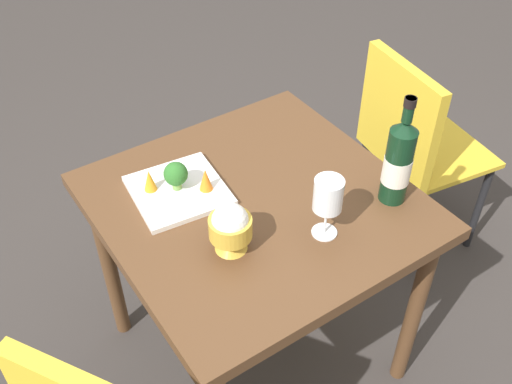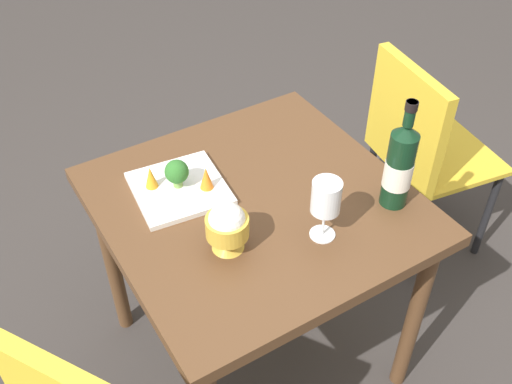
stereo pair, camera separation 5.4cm
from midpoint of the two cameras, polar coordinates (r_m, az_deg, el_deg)
ground_plane at (r=2.21m, az=-0.73°, el=-14.79°), size 8.00×8.00×0.00m
dining_table at (r=1.73m, az=-0.90°, el=-3.06°), size 0.83×0.83×0.72m
chair_by_wall at (r=2.28m, az=13.91°, el=4.98°), size 0.46×0.46×0.85m
wine_bottle at (r=1.63m, az=12.52°, el=2.85°), size 0.08×0.08×0.33m
wine_glass at (r=1.49m, az=5.87°, el=-0.42°), size 0.08×0.08×0.18m
rice_bowl at (r=1.48m, az=-3.52°, el=-3.40°), size 0.11×0.11×0.14m
serving_plate at (r=1.70m, az=-8.33°, el=0.12°), size 0.28×0.28×0.02m
broccoli_floret at (r=1.66m, az=-8.61°, el=1.66°), size 0.07×0.07×0.09m
carrot_garnish_left at (r=1.68m, az=-11.05°, el=1.11°), size 0.04×0.04×0.07m
carrot_garnish_right at (r=1.66m, az=-5.78°, el=1.21°), size 0.04×0.04×0.07m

